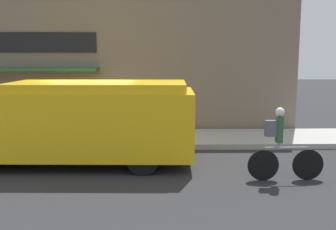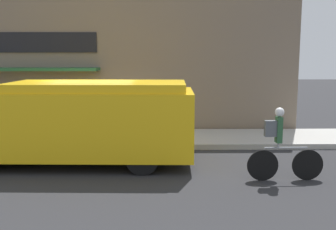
{
  "view_description": "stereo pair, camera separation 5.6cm",
  "coord_description": "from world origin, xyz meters",
  "views": [
    {
      "loc": [
        2.05,
        -11.53,
        2.82
      ],
      "look_at": [
        2.27,
        -0.2,
        1.1
      ],
      "focal_mm": 42.0,
      "sensor_mm": 36.0,
      "label": 1
    },
    {
      "loc": [
        2.1,
        -11.53,
        2.82
      ],
      "look_at": [
        2.27,
        -0.2,
        1.1
      ],
      "focal_mm": 42.0,
      "sensor_mm": 36.0,
      "label": 2
    }
  ],
  "objects": [
    {
      "name": "storefront",
      "position": [
        -0.09,
        2.7,
        2.64
      ],
      "size": [
        14.07,
        1.12,
        5.29
      ],
      "color": "#756656",
      "rests_on": "ground_plane"
    },
    {
      "name": "cyclist",
      "position": [
        4.78,
        -2.93,
        0.79
      ],
      "size": [
        1.75,
        0.21,
        1.68
      ],
      "rotation": [
        0.0,
        0.0,
        0.02
      ],
      "color": "black",
      "rests_on": "ground_plane"
    },
    {
      "name": "ground_plane",
      "position": [
        0.0,
        0.0,
        0.0
      ],
      "size": [
        70.0,
        70.0,
        0.0
      ],
      "primitive_type": "plane",
      "color": "#2B2B2D"
    },
    {
      "name": "school_bus",
      "position": [
        0.01,
        -1.41,
        1.11
      ],
      "size": [
        6.55,
        2.82,
        2.15
      ],
      "rotation": [
        0.0,
        0.0,
        -0.03
      ],
      "color": "yellow",
      "rests_on": "ground_plane"
    },
    {
      "name": "trash_bin",
      "position": [
        -0.52,
        1.57,
        0.64
      ],
      "size": [
        0.52,
        0.52,
        0.94
      ],
      "color": "slate",
      "rests_on": "sidewalk"
    },
    {
      "name": "sidewalk",
      "position": [
        0.0,
        1.26,
        0.08
      ],
      "size": [
        28.0,
        2.52,
        0.17
      ],
      "color": "#ADAAA3",
      "rests_on": "ground_plane"
    }
  ]
}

